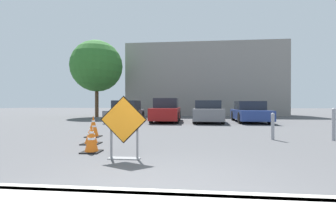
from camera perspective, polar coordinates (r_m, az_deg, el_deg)
name	(u,v)px	position (r m, az deg, el deg)	size (l,w,h in m)	color
ground_plane	(183,125)	(12.80, 3.92, -5.14)	(96.00, 96.00, 0.00)	#4C4C4F
curb_lip	(160,198)	(2.99, -2.02, -22.47)	(25.86, 0.20, 0.14)	#ADAAA3
road_closed_sign	(124,125)	(5.06, -11.19, -5.04)	(1.05, 0.20, 1.40)	black
traffic_cone_nearest	(92,139)	(6.03, -18.84, -8.18)	(0.45, 0.45, 0.69)	black
traffic_cone_second	(91,134)	(7.25, -18.92, -7.07)	(0.51, 0.51, 0.60)	black
traffic_cone_third	(93,126)	(8.74, -18.43, -5.20)	(0.51, 0.51, 0.79)	black
parked_car_nearest	(126,112)	(15.81, -10.51, -1.70)	(1.88, 4.08, 1.44)	slate
parked_car_second	(166,111)	(15.21, -0.46, -1.53)	(1.82, 4.22, 1.58)	maroon
parked_car_third	(208,112)	(15.02, 10.09, -1.77)	(2.07, 4.13, 1.43)	slate
parked_car_fourth	(250,112)	(15.88, 20.04, -1.74)	(2.05, 4.38, 1.39)	navy
bollard_nearest	(273,125)	(8.43, 25.06, -4.73)	(0.12, 0.12, 0.92)	gray
bollard_second	(334,124)	(9.25, 36.48, -3.80)	(0.12, 0.12, 1.08)	gray
building_facade_backdrop	(204,81)	(25.05, 9.03, 6.04)	(16.16, 5.00, 7.40)	gray
street_tree_behind_lot	(97,66)	(21.82, -17.65, 9.37)	(4.66, 4.66, 6.98)	#513823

